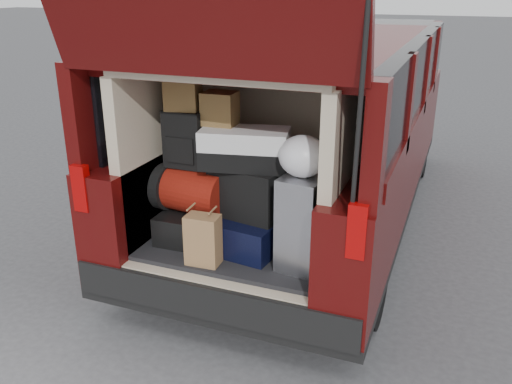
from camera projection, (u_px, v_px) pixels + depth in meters
ground at (232, 327)px, 3.72m from camera, size 80.00×80.00×0.00m
minivan at (311, 133)px, 5.00m from camera, size 1.90×5.35×2.77m
load_floor at (247, 273)px, 3.86m from camera, size 1.24×1.05×0.55m
black_hardshell at (192, 223)px, 3.76m from camera, size 0.38×0.51×0.20m
navy_hardshell at (252, 231)px, 3.61m from camera, size 0.48×0.56×0.22m
silver_roller at (306, 220)px, 3.33m from camera, size 0.30×0.43×0.59m
kraft_bag at (203, 240)px, 3.37m from camera, size 0.22×0.15×0.32m
red_duffel at (193, 190)px, 3.64m from camera, size 0.52×0.37×0.31m
black_soft_case at (248, 191)px, 3.53m from camera, size 0.51×0.35×0.33m
backpack at (186, 139)px, 3.56m from camera, size 0.27×0.16×0.38m
twotone_duffel at (245, 148)px, 3.42m from camera, size 0.60×0.39×0.25m
grocery_sack_lower at (183, 95)px, 3.47m from camera, size 0.24×0.21×0.19m
grocery_sack_upper at (220, 108)px, 3.45m from camera, size 0.22×0.18×0.21m
plastic_bag_right at (303, 156)px, 3.15m from camera, size 0.30×0.28×0.25m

